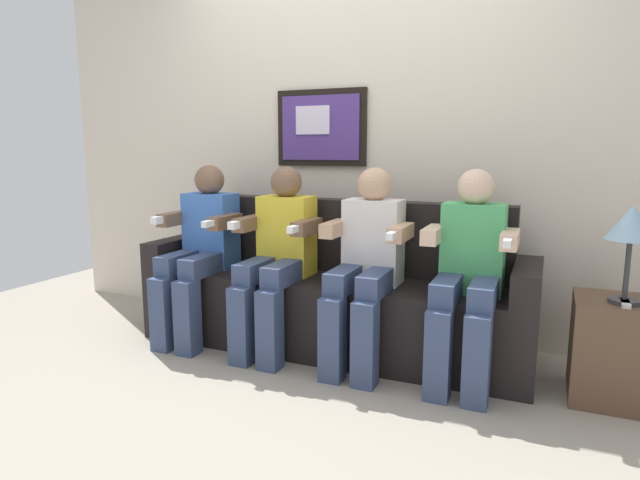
{
  "coord_description": "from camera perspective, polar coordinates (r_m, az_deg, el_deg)",
  "views": [
    {
      "loc": [
        1.18,
        -2.59,
        1.21
      ],
      "look_at": [
        0.0,
        0.15,
        0.7
      ],
      "focal_mm": 29.91,
      "sensor_mm": 36.0,
      "label": 1
    }
  ],
  "objects": [
    {
      "name": "person_right_center",
      "position": [
        2.96,
        5.0,
        -2.13
      ],
      "size": [
        0.46,
        0.56,
        1.11
      ],
      "color": "white",
      "rests_on": "ground_plane"
    },
    {
      "name": "couch",
      "position": [
        3.28,
        1.23,
        -6.22
      ],
      "size": [
        2.36,
        0.58,
        0.9
      ],
      "color": "black",
      "rests_on": "ground_plane"
    },
    {
      "name": "person_left_center",
      "position": [
        3.17,
        -4.53,
        -1.32
      ],
      "size": [
        0.46,
        0.56,
        1.11
      ],
      "color": "yellow",
      "rests_on": "ground_plane"
    },
    {
      "name": "spare_remote_on_table",
      "position": [
        2.84,
        29.84,
        -5.89
      ],
      "size": [
        0.04,
        0.13,
        0.02
      ],
      "primitive_type": "cube",
      "color": "white",
      "rests_on": "side_table_right"
    },
    {
      "name": "person_rightmost",
      "position": [
        2.84,
        15.67,
        -2.96
      ],
      "size": [
        0.46,
        0.56,
        1.11
      ],
      "color": "#4CB266",
      "rests_on": "ground_plane"
    },
    {
      "name": "person_leftmost",
      "position": [
        3.46,
        -12.66,
        -0.6
      ],
      "size": [
        0.46,
        0.56,
        1.11
      ],
      "color": "#3F72CC",
      "rests_on": "ground_plane"
    },
    {
      "name": "side_table_right",
      "position": [
        2.99,
        29.1,
        -10.28
      ],
      "size": [
        0.4,
        0.4,
        0.5
      ],
      "color": "brown",
      "rests_on": "ground_plane"
    },
    {
      "name": "table_lamp",
      "position": [
        2.81,
        30.35,
        1.18
      ],
      "size": [
        0.22,
        0.22,
        0.46
      ],
      "color": "#333338",
      "rests_on": "side_table_right"
    },
    {
      "name": "ground_plane",
      "position": [
        3.1,
        -1.13,
        -13.32
      ],
      "size": [
        6.19,
        6.19,
        0.0
      ],
      "primitive_type": "plane",
      "color": "#9E9384"
    },
    {
      "name": "back_wall_assembly",
      "position": [
        3.56,
        3.89,
        11.13
      ],
      "size": [
        4.76,
        0.1,
        2.6
      ],
      "color": "beige",
      "rests_on": "ground_plane"
    }
  ]
}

